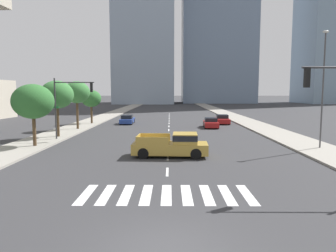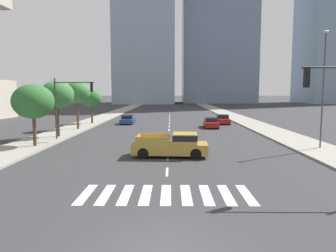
{
  "view_description": "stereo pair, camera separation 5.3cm",
  "coord_description": "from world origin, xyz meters",
  "px_view_note": "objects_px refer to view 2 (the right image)",
  "views": [
    {
      "loc": [
        0.16,
        -8.58,
        4.55
      ],
      "look_at": [
        0.0,
        14.98,
        2.0
      ],
      "focal_mm": 33.46,
      "sensor_mm": 36.0,
      "label": 1
    },
    {
      "loc": [
        0.21,
        -8.58,
        4.55
      ],
      "look_at": [
        0.0,
        14.98,
        2.0
      ],
      "focal_mm": 33.46,
      "sensor_mm": 36.0,
      "label": 2
    }
  ],
  "objects_px": {
    "street_lamp_east": "(323,82)",
    "street_tree_fourth": "(92,99)",
    "traffic_signal_far": "(70,98)",
    "sedan_red_2": "(211,123)",
    "street_tree_nearest": "(33,102)",
    "pickup_truck": "(174,145)",
    "street_tree_second": "(57,95)",
    "sedan_red_0": "(223,120)",
    "sedan_blue_1": "(128,120)",
    "street_tree_third": "(77,92)"
  },
  "relations": [
    {
      "from": "traffic_signal_far",
      "to": "street_tree_third",
      "type": "height_order",
      "value": "same"
    },
    {
      "from": "street_lamp_east",
      "to": "street_tree_fourth",
      "type": "distance_m",
      "value": 30.42
    },
    {
      "from": "street_tree_second",
      "to": "sedan_red_0",
      "type": "bearing_deg",
      "value": 37.32
    },
    {
      "from": "street_tree_third",
      "to": "sedan_blue_1",
      "type": "bearing_deg",
      "value": 56.73
    },
    {
      "from": "pickup_truck",
      "to": "sedan_red_0",
      "type": "height_order",
      "value": "pickup_truck"
    },
    {
      "from": "sedan_red_0",
      "to": "street_tree_second",
      "type": "xyz_separation_m",
      "value": [
        -18.77,
        -14.3,
        3.7
      ]
    },
    {
      "from": "street_lamp_east",
      "to": "pickup_truck",
      "type": "bearing_deg",
      "value": -166.35
    },
    {
      "from": "street_tree_nearest",
      "to": "sedan_blue_1",
      "type": "bearing_deg",
      "value": 75.81
    },
    {
      "from": "traffic_signal_far",
      "to": "sedan_red_2",
      "type": "bearing_deg",
      "value": 36.72
    },
    {
      "from": "traffic_signal_far",
      "to": "street_lamp_east",
      "type": "relative_size",
      "value": 0.63
    },
    {
      "from": "street_lamp_east",
      "to": "street_tree_second",
      "type": "distance_m",
      "value": 24.01
    },
    {
      "from": "sedan_red_2",
      "to": "sedan_red_0",
      "type": "bearing_deg",
      "value": 157.83
    },
    {
      "from": "traffic_signal_far",
      "to": "street_tree_nearest",
      "type": "xyz_separation_m",
      "value": [
        -1.77,
        -3.86,
        -0.25
      ]
    },
    {
      "from": "pickup_truck",
      "to": "sedan_blue_1",
      "type": "distance_m",
      "value": 24.16
    },
    {
      "from": "street_lamp_east",
      "to": "street_tree_fourth",
      "type": "relative_size",
      "value": 1.94
    },
    {
      "from": "sedan_blue_1",
      "to": "sedan_red_2",
      "type": "distance_m",
      "value": 12.48
    },
    {
      "from": "street_tree_second",
      "to": "sedan_blue_1",
      "type": "bearing_deg",
      "value": 70.69
    },
    {
      "from": "sedan_red_2",
      "to": "street_tree_nearest",
      "type": "height_order",
      "value": "street_tree_nearest"
    },
    {
      "from": "pickup_truck",
      "to": "street_tree_fourth",
      "type": "bearing_deg",
      "value": 119.76
    },
    {
      "from": "sedan_red_2",
      "to": "traffic_signal_far",
      "type": "bearing_deg",
      "value": -50.58
    },
    {
      "from": "street_tree_nearest",
      "to": "street_tree_fourth",
      "type": "xyz_separation_m",
      "value": [
        0.0,
        18.9,
        -0.14
      ]
    },
    {
      "from": "traffic_signal_far",
      "to": "pickup_truck",
      "type": "bearing_deg",
      "value": -37.49
    },
    {
      "from": "sedan_blue_1",
      "to": "sedan_red_2",
      "type": "height_order",
      "value": "sedan_blue_1"
    },
    {
      "from": "pickup_truck",
      "to": "traffic_signal_far",
      "type": "bearing_deg",
      "value": 145.26
    },
    {
      "from": "street_tree_fourth",
      "to": "sedan_red_2",
      "type": "bearing_deg",
      "value": -13.92
    },
    {
      "from": "street_lamp_east",
      "to": "street_tree_third",
      "type": "distance_m",
      "value": 26.5
    },
    {
      "from": "traffic_signal_far",
      "to": "street_tree_third",
      "type": "xyz_separation_m",
      "value": [
        -1.77,
        8.25,
        0.49
      ]
    },
    {
      "from": "sedan_blue_1",
      "to": "pickup_truck",
      "type": "bearing_deg",
      "value": -164.87
    },
    {
      "from": "pickup_truck",
      "to": "traffic_signal_far",
      "type": "relative_size",
      "value": 0.94
    },
    {
      "from": "sedan_red_0",
      "to": "traffic_signal_far",
      "type": "xyz_separation_m",
      "value": [
        -17.0,
        -15.93,
        3.44
      ]
    },
    {
      "from": "pickup_truck",
      "to": "sedan_red_2",
      "type": "xyz_separation_m",
      "value": [
        5.0,
        18.4,
        -0.24
      ]
    },
    {
      "from": "street_tree_fourth",
      "to": "traffic_signal_far",
      "type": "bearing_deg",
      "value": -83.3
    },
    {
      "from": "street_tree_nearest",
      "to": "street_tree_second",
      "type": "bearing_deg",
      "value": 90.0
    },
    {
      "from": "pickup_truck",
      "to": "sedan_red_2",
      "type": "distance_m",
      "value": 19.07
    },
    {
      "from": "traffic_signal_far",
      "to": "street_lamp_east",
      "type": "bearing_deg",
      "value": -12.11
    },
    {
      "from": "street_tree_nearest",
      "to": "sedan_red_2",
      "type": "bearing_deg",
      "value": 41.99
    },
    {
      "from": "street_tree_nearest",
      "to": "street_tree_second",
      "type": "relative_size",
      "value": 0.91
    },
    {
      "from": "street_lamp_east",
      "to": "street_tree_fourth",
      "type": "bearing_deg",
      "value": 139.72
    },
    {
      "from": "sedan_red_0",
      "to": "street_lamp_east",
      "type": "relative_size",
      "value": 0.48
    },
    {
      "from": "sedan_blue_1",
      "to": "street_lamp_east",
      "type": "distance_m",
      "value": 27.76
    },
    {
      "from": "sedan_red_0",
      "to": "street_tree_nearest",
      "type": "height_order",
      "value": "street_tree_nearest"
    },
    {
      "from": "traffic_signal_far",
      "to": "street_tree_second",
      "type": "height_order",
      "value": "traffic_signal_far"
    },
    {
      "from": "traffic_signal_far",
      "to": "street_tree_fourth",
      "type": "relative_size",
      "value": 1.21
    },
    {
      "from": "sedan_red_2",
      "to": "street_lamp_east",
      "type": "distance_m",
      "value": 17.6
    },
    {
      "from": "street_tree_second",
      "to": "street_tree_third",
      "type": "relative_size",
      "value": 0.97
    },
    {
      "from": "street_tree_third",
      "to": "street_tree_fourth",
      "type": "bearing_deg",
      "value": 90.0
    },
    {
      "from": "traffic_signal_far",
      "to": "street_tree_second",
      "type": "bearing_deg",
      "value": 137.49
    },
    {
      "from": "street_tree_third",
      "to": "pickup_truck",
      "type": "bearing_deg",
      "value": -53.83
    },
    {
      "from": "sedan_blue_1",
      "to": "street_lamp_east",
      "type": "xyz_separation_m",
      "value": [
        18.19,
        -20.43,
        4.75
      ]
    },
    {
      "from": "pickup_truck",
      "to": "street_tree_nearest",
      "type": "bearing_deg",
      "value": 165.41
    }
  ]
}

